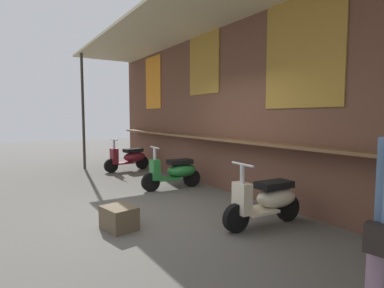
# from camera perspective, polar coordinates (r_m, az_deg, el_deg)

# --- Properties ---
(ground_plane) EXTENTS (34.87, 34.87, 0.00)m
(ground_plane) POSITION_cam_1_polar(r_m,az_deg,el_deg) (5.42, -5.94, -12.31)
(ground_plane) COLOR #56544F
(market_stall_facade) EXTENTS (12.45, 2.23, 3.79)m
(market_stall_facade) POSITION_cam_1_polar(r_m,az_deg,el_deg) (6.26, 9.84, 9.10)
(market_stall_facade) COLOR brown
(market_stall_facade) RESTS_ON ground_plane
(scooter_maroon) EXTENTS (0.50, 1.40, 0.97)m
(scooter_maroon) POSITION_cam_1_polar(r_m,az_deg,el_deg) (9.51, -11.33, -2.46)
(scooter_maroon) COLOR maroon
(scooter_maroon) RESTS_ON ground_plane
(scooter_green) EXTENTS (0.50, 1.40, 0.97)m
(scooter_green) POSITION_cam_1_polar(r_m,az_deg,el_deg) (7.01, -3.10, -5.03)
(scooter_green) COLOR #237533
(scooter_green) RESTS_ON ground_plane
(scooter_cream) EXTENTS (0.48, 1.40, 0.97)m
(scooter_cream) POSITION_cam_1_polar(r_m,az_deg,el_deg) (4.82, 13.67, -9.82)
(scooter_cream) COLOR beige
(scooter_cream) RESTS_ON ground_plane
(merchandise_crate) EXTENTS (0.55, 0.47, 0.33)m
(merchandise_crate) POSITION_cam_1_polar(r_m,az_deg,el_deg) (4.71, -13.16, -13.00)
(merchandise_crate) COLOR brown
(merchandise_crate) RESTS_ON ground_plane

